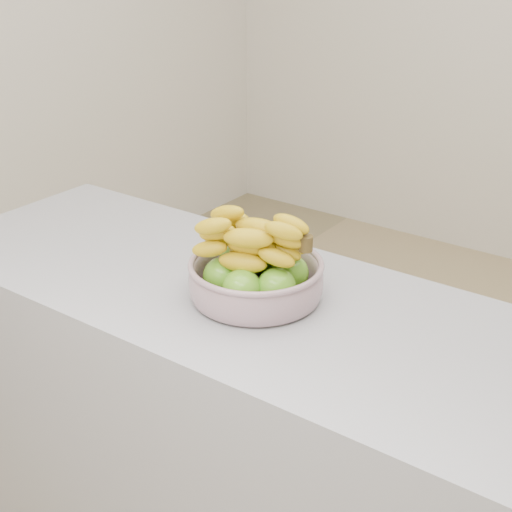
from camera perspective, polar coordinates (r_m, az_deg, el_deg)
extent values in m
plane|color=#95825B|center=(2.43, 9.89, -18.24)|extent=(4.00, 4.00, 0.00)
cube|color=#9999A0|center=(1.79, 3.29, -17.17)|extent=(2.00, 0.60, 0.90)
cylinder|color=#A7B8C8|center=(1.58, 0.00, -3.09)|extent=(0.25, 0.25, 0.01)
torus|color=#A7B8C8|center=(1.54, 0.00, -0.65)|extent=(0.30, 0.30, 0.01)
sphere|color=#4CA31C|center=(1.50, -1.15, -2.67)|extent=(0.09, 0.09, 0.09)
sphere|color=#4CA31C|center=(1.50, 1.65, -2.53)|extent=(0.09, 0.09, 0.09)
sphere|color=#4CA31C|center=(1.56, 2.69, -1.39)|extent=(0.09, 0.09, 0.09)
sphere|color=#4CA31C|center=(1.62, 1.07, -0.44)|extent=(0.09, 0.09, 0.09)
sphere|color=#4CA31C|center=(1.61, -1.54, -0.56)|extent=(0.09, 0.09, 0.09)
sphere|color=#4CA31C|center=(1.55, -2.71, -1.64)|extent=(0.09, 0.09, 0.09)
ellipsoid|color=yellow|center=(1.50, -1.08, -0.52)|extent=(0.19, 0.10, 0.04)
ellipsoid|color=yellow|center=(1.54, -0.33, 0.17)|extent=(0.19, 0.08, 0.04)
ellipsoid|color=yellow|center=(1.58, 0.37, 0.83)|extent=(0.19, 0.06, 0.04)
ellipsoid|color=yellow|center=(1.50, -0.40, 0.89)|extent=(0.19, 0.11, 0.04)
ellipsoid|color=yellow|center=(1.54, 0.39, 1.60)|extent=(0.19, 0.05, 0.04)
ellipsoid|color=yellow|center=(1.51, 0.20, 2.24)|extent=(0.19, 0.08, 0.04)
ellipsoid|color=yellow|center=(1.47, -0.64, 1.43)|extent=(0.19, 0.12, 0.04)
cylinder|color=#433415|center=(1.48, 4.01, 1.01)|extent=(0.03, 0.03, 0.03)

